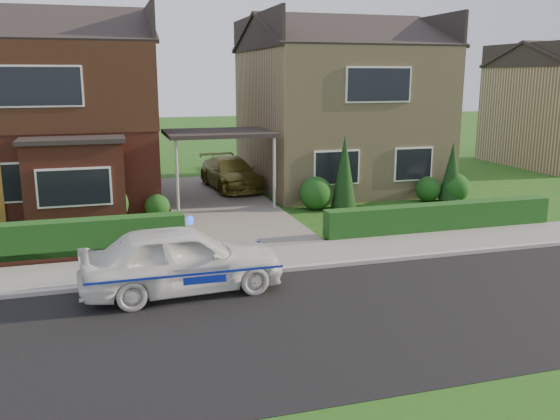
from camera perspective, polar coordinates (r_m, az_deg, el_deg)
name	(u,v)px	position (r m, az deg, el deg)	size (l,w,h in m)	color
ground	(326,320)	(11.95, 4.40, -10.54)	(120.00, 120.00, 0.00)	#144A13
road	(326,320)	(11.95, 4.40, -10.54)	(60.00, 6.00, 0.02)	black
kerb	(281,270)	(14.62, 0.13, -5.80)	(60.00, 0.16, 0.12)	#9E9993
sidewalk	(270,258)	(15.59, -0.98, -4.65)	(60.00, 2.00, 0.10)	slate
driveway	(220,204)	(22.09, -5.80, 0.56)	(3.80, 12.00, 0.12)	#666059
house_left	(51,100)	(24.21, -21.14, 9.81)	(7.50, 9.53, 7.25)	brown
house_right	(337,101)	(26.14, 5.52, 10.43)	(7.50, 8.06, 7.25)	tan
carport_link	(219,134)	(21.65, -5.94, 7.26)	(3.80, 3.00, 2.77)	black
dwarf_wall	(37,259)	(16.28, -22.34, -4.40)	(7.70, 0.25, 0.36)	brown
hedge_left	(38,264)	(16.47, -22.24, -4.85)	(7.50, 0.55, 0.90)	#123B13
hedge_right	(439,232)	(18.99, 15.08, -2.05)	(7.50, 0.55, 0.80)	#123B13
shrub_left_mid	(108,204)	(19.94, -16.26, 0.53)	(1.32, 1.32, 1.32)	#123B13
shrub_left_near	(157,207)	(20.35, -11.73, 0.33)	(0.84, 0.84, 0.84)	#123B13
shrub_right_near	(316,193)	(21.30, 3.47, 1.62)	(1.20, 1.20, 1.20)	#123B13
shrub_right_mid	(428,189)	(23.36, 14.05, 1.96)	(0.96, 0.96, 0.96)	#123B13
shrub_right_far	(455,188)	(23.63, 16.52, 2.08)	(1.08, 1.08, 1.08)	#123B13
conifer_a	(344,174)	(21.35, 6.21, 3.51)	(0.90, 0.90, 2.60)	black
conifer_b	(452,173)	(23.42, 16.20, 3.40)	(0.90, 0.90, 2.20)	black
police_car	(182,259)	(13.32, -9.42, -4.71)	(4.09, 4.55, 1.68)	silver
driveway_car	(231,173)	(24.78, -4.76, 3.56)	(1.79, 4.40, 1.28)	brown
potted_plant_b	(133,237)	(16.96, -13.94, -2.50)	(0.32, 0.39, 0.71)	gray
potted_plant_c	(117,240)	(16.81, -15.40, -2.81)	(0.37, 0.37, 0.67)	gray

